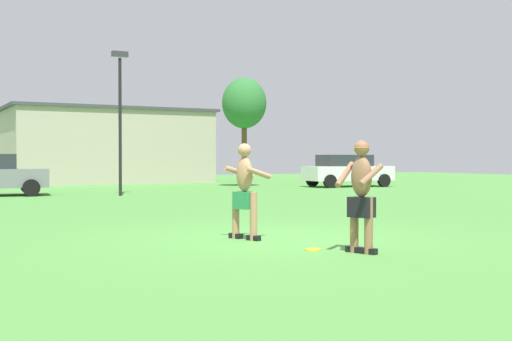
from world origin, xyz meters
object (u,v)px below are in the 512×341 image
frisbee (313,250)px  car_white_near_post (347,170)px  lamp_post (120,107)px  tree_left_field (244,104)px  player_with_cap (361,191)px  player_in_green (245,189)px

frisbee → car_white_near_post: bearing=52.3°
lamp_post → tree_left_field: bearing=31.1°
player_with_cap → lamp_post: bearing=85.6°
tree_left_field → player_with_cap: bearing=-113.1°
lamp_post → frisbee: bearing=-96.2°
player_in_green → player_with_cap: bearing=-72.0°
player_with_cap → car_white_near_post: player_with_cap is taller
car_white_near_post → frisbee: bearing=-127.7°
lamp_post → player_with_cap: bearing=-94.4°
car_white_near_post → tree_left_field: (-4.43, 2.49, 3.27)m
player_with_cap → player_in_green: player_with_cap is taller
car_white_near_post → lamp_post: (-12.13, -2.15, 2.54)m
car_white_near_post → lamp_post: 12.58m
player_in_green → car_white_near_post: player_in_green is taller
frisbee → lamp_post: lamp_post is taller
frisbee → lamp_post: size_ratio=0.05×
player_with_cap → lamp_post: 16.63m
car_white_near_post → player_in_green: bearing=-131.1°
player_with_cap → tree_left_field: bearing=66.9°
frisbee → lamp_post: 16.24m
player_in_green → car_white_near_post: (14.16, 16.21, -0.07)m
car_white_near_post → player_with_cap: bearing=-125.8°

